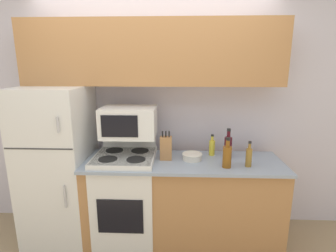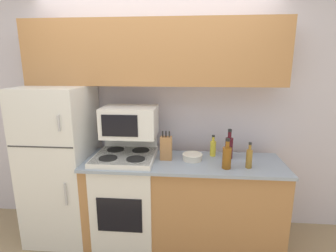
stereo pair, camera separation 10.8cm
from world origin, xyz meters
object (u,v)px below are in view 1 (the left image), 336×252
refrigerator (59,165)px  bottle_whiskey (227,156)px  bowl (192,156)px  stove (126,197)px  bottle_wine_red (228,146)px  bottle_vinegar (249,157)px  bottle_cooking_spray (212,147)px  knife_block (166,148)px  microwave (129,122)px

refrigerator → bottle_whiskey: refrigerator is taller
bowl → stove: bearing=-177.9°
bottle_wine_red → bottle_vinegar: 0.28m
stove → bottle_whiskey: size_ratio=3.96×
bottle_wine_red → bottle_cooking_spray: size_ratio=1.36×
knife_block → bottle_whiskey: 0.59m
knife_block → bottle_cooking_spray: size_ratio=1.33×
stove → bottle_wine_red: 1.16m
microwave → knife_block: (0.37, -0.07, -0.24)m
refrigerator → stove: (0.70, -0.07, -0.31)m
refrigerator → knife_block: refrigerator is taller
refrigerator → bottle_wine_red: bearing=1.2°
stove → bottle_whiskey: bottle_whiskey is taller
bowl → bottle_whiskey: size_ratio=0.71×
refrigerator → stove: bearing=-5.7°
microwave → bottle_wine_red: (0.99, 0.02, -0.24)m
stove → bottle_vinegar: bearing=-6.1°
stove → bottle_vinegar: (1.17, -0.13, 0.50)m
refrigerator → bottle_cooking_spray: refrigerator is taller
bottle_wine_red → bottle_cooking_spray: bottle_wine_red is taller
refrigerator → bottle_whiskey: (1.67, -0.23, 0.20)m
bowl → bottle_wine_red: size_ratio=0.67×
refrigerator → bottle_whiskey: bearing=-7.7°
knife_block → bowl: size_ratio=1.46×
microwave → knife_block: size_ratio=1.83×
refrigerator → bottle_vinegar: (1.88, -0.20, 0.19)m
bottle_whiskey → knife_block: bearing=162.3°
knife_block → bottle_whiskey: knife_block is taller
bottle_wine_red → bowl: bearing=-167.1°
knife_block → bottle_cooking_spray: bearing=17.1°
knife_block → bottle_whiskey: bearing=-17.7°
bottle_whiskey → bottle_cooking_spray: bearing=106.5°
microwave → knife_block: 0.45m
bottle_cooking_spray → microwave: bearing=-174.8°
bowl → bottle_cooking_spray: (0.21, 0.14, 0.05)m
knife_block → stove: bearing=-176.6°
refrigerator → bottle_cooking_spray: bearing=3.6°
knife_block → bottle_vinegar: bearing=-11.1°
knife_block → bottle_wine_red: (0.62, 0.08, -0.00)m
refrigerator → bottle_wine_red: (1.73, 0.04, 0.21)m
bottle_cooking_spray → bowl: bearing=-145.5°
bowl → bottle_vinegar: 0.53m
refrigerator → bottle_cooking_spray: size_ratio=7.31×
refrigerator → bottle_wine_red: size_ratio=5.36×
stove → bottle_wine_red: bottle_wine_red is taller
microwave → knife_block: bearing=-10.4°
microwave → stove: bearing=-111.0°
bottle_wine_red → bottle_cooking_spray: bearing=158.0°
bowl → bottle_wine_red: (0.36, 0.08, 0.08)m
bottle_whiskey → bowl: bearing=149.5°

